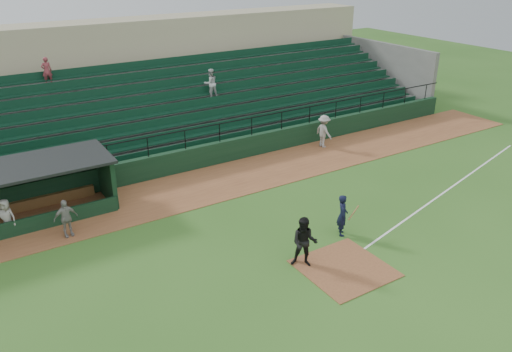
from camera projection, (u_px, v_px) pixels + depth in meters
ground at (327, 256)px, 19.02m from camera, size 90.00×90.00×0.00m
warning_track at (224, 181)px, 25.20m from camera, size 40.00×4.00×0.03m
home_plate_dirt at (344, 268)px, 18.24m from camera, size 3.00×3.00×0.03m
foul_line at (442, 194)px, 23.84m from camera, size 17.49×4.44×0.01m
stadium_structure at (156, 98)px, 30.80m from camera, size 38.00×13.08×6.40m
dugout at (1, 190)px, 21.12m from camera, size 8.90×3.20×2.42m
batter_at_plate at (343, 215)px, 20.12m from camera, size 1.14×0.76×1.74m
umpire at (304, 242)px, 18.04m from camera, size 1.19×1.18×1.94m
runner at (324, 131)px, 29.16m from camera, size 0.73×1.24×1.90m
dugout_player_a at (66, 218)px, 19.98m from camera, size 0.96×0.45×1.59m
dugout_player_b at (7, 217)px, 20.06m from camera, size 0.91×0.87×1.57m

